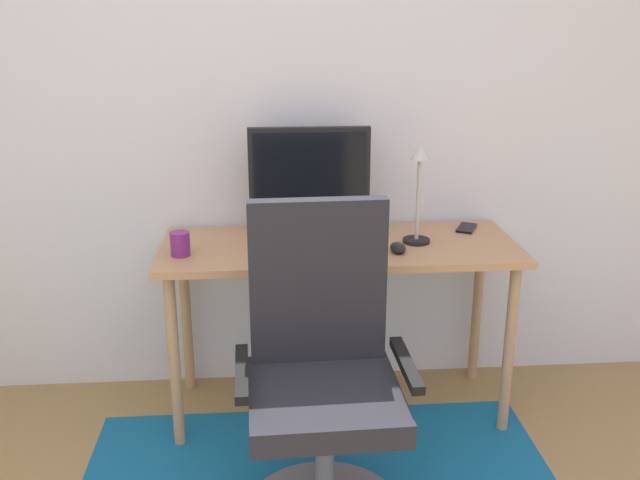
% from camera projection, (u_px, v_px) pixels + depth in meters
% --- Properties ---
extents(wall_back, '(6.00, 0.10, 2.60)m').
position_uv_depth(wall_back, '(243.00, 98.00, 2.97)').
color(wall_back, silver).
rests_on(wall_back, ground).
extents(desk, '(1.44, 0.56, 0.75)m').
position_uv_depth(desk, '(340.00, 264.00, 2.86)').
color(desk, tan).
rests_on(desk, ground).
extents(monitor, '(0.50, 0.18, 0.45)m').
position_uv_depth(monitor, '(309.00, 173.00, 2.88)').
color(monitor, '#B2B2B7').
rests_on(monitor, desk).
extents(keyboard, '(0.43, 0.13, 0.02)m').
position_uv_depth(keyboard, '(322.00, 256.00, 2.67)').
color(keyboard, black).
rests_on(keyboard, desk).
extents(computer_mouse, '(0.06, 0.10, 0.03)m').
position_uv_depth(computer_mouse, '(398.00, 248.00, 2.73)').
color(computer_mouse, black).
rests_on(computer_mouse, desk).
extents(coffee_cup, '(0.08, 0.08, 0.09)m').
position_uv_depth(coffee_cup, '(180.00, 244.00, 2.69)').
color(coffee_cup, '#772676').
rests_on(coffee_cup, desk).
extents(cell_phone, '(0.12, 0.16, 0.01)m').
position_uv_depth(cell_phone, '(467.00, 228.00, 3.03)').
color(cell_phone, black).
rests_on(cell_phone, desk).
extents(desk_lamp, '(0.11, 0.11, 0.40)m').
position_uv_depth(desk_lamp, '(419.00, 184.00, 2.78)').
color(desk_lamp, black).
rests_on(desk_lamp, desk).
extents(office_chair, '(0.57, 0.54, 1.08)m').
position_uv_depth(office_chair, '(322.00, 399.00, 2.30)').
color(office_chair, slate).
rests_on(office_chair, ground).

